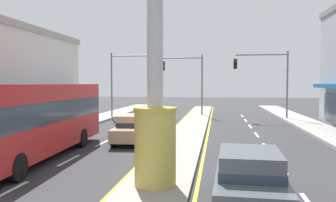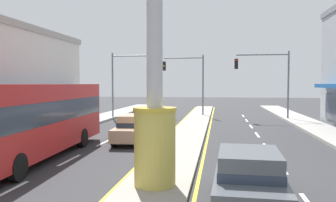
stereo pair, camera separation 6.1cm
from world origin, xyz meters
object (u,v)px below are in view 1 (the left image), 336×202
at_px(traffic_light_left_side, 129,73).
at_px(traffic_light_right_side, 267,73).
at_px(sedan_near_right_lane, 134,128).
at_px(sedan_near_left_lane, 249,178).
at_px(bus_far_right_lane, 33,116).
at_px(district_sign, 155,52).
at_px(traffic_light_median_far, 187,75).

height_order(traffic_light_left_side, traffic_light_right_side, same).
bearing_deg(traffic_light_left_side, sedan_near_right_lane, -74.66).
bearing_deg(sedan_near_left_lane, bus_far_right_lane, 151.55).
height_order(district_sign, bus_far_right_lane, district_sign).
bearing_deg(bus_far_right_lane, traffic_light_left_side, 90.92).
distance_m(traffic_light_right_side, sedan_near_left_lane, 23.64).
bearing_deg(district_sign, sedan_near_right_lane, 108.09).
distance_m(traffic_light_median_far, sedan_near_left_lane, 26.54).
bearing_deg(traffic_light_right_side, traffic_light_median_far, 158.70).
distance_m(traffic_light_left_side, sedan_near_left_lane, 24.62).
bearing_deg(traffic_light_left_side, sedan_near_left_lane, -68.14).
xyz_separation_m(traffic_light_median_far, sedan_near_left_lane, (3.92, -26.03, -3.41)).
relative_size(sedan_near_right_lane, bus_far_right_lane, 0.39).
bearing_deg(traffic_light_median_far, traffic_light_left_side, -146.59).
distance_m(sedan_near_right_lane, sedan_near_left_lane, 11.03).
xyz_separation_m(traffic_light_left_side, traffic_light_right_side, (12.66, 0.48, 0.00)).
height_order(sedan_near_right_lane, bus_far_right_lane, bus_far_right_lane).
height_order(traffic_light_right_side, sedan_near_right_lane, traffic_light_right_side).
relative_size(traffic_light_right_side, sedan_near_right_lane, 1.41).
height_order(traffic_light_median_far, bus_far_right_lane, traffic_light_median_far).
bearing_deg(sedan_near_left_lane, sedan_near_right_lane, 119.86).
distance_m(district_sign, traffic_light_left_side, 22.39).
xyz_separation_m(traffic_light_right_side, sedan_near_left_lane, (-3.59, -23.10, -3.46)).
xyz_separation_m(traffic_light_left_side, sedan_near_left_lane, (9.08, -22.63, -3.46)).
height_order(traffic_light_median_far, sedan_near_right_lane, traffic_light_median_far).
relative_size(traffic_light_right_side, sedan_near_left_lane, 1.42).
bearing_deg(bus_far_right_lane, district_sign, -30.83).
distance_m(district_sign, traffic_light_right_side, 22.84).
bearing_deg(bus_far_right_lane, sedan_near_left_lane, -28.45).
xyz_separation_m(district_sign, traffic_light_left_side, (-6.33, 21.47, 0.01)).
distance_m(traffic_light_left_side, traffic_light_right_side, 12.67).
relative_size(traffic_light_median_far, bus_far_right_lane, 0.55).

